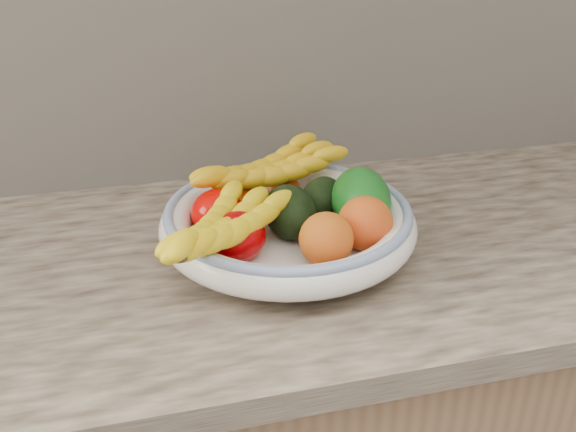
% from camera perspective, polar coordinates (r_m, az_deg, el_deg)
% --- Properties ---
extents(fruit_bowl, '(0.39, 0.39, 0.08)m').
position_cam_1_polar(fruit_bowl, '(0.98, 0.00, -0.60)').
color(fruit_bowl, white).
rests_on(fruit_bowl, kitchen_counter).
extents(clementine_back_left, '(0.05, 0.05, 0.04)m').
position_cam_1_polar(clementine_back_left, '(1.04, -3.58, 1.42)').
color(clementine_back_left, '#DF4E04').
rests_on(clementine_back_left, fruit_bowl).
extents(clementine_back_right, '(0.07, 0.07, 0.05)m').
position_cam_1_polar(clementine_back_right, '(1.08, -0.28, 2.53)').
color(clementine_back_right, '#ED5204').
rests_on(clementine_back_right, fruit_bowl).
extents(tomato_left, '(0.10, 0.10, 0.07)m').
position_cam_1_polar(tomato_left, '(0.98, -6.26, 0.25)').
color(tomato_left, '#C50300').
rests_on(tomato_left, fruit_bowl).
extents(tomato_near_left, '(0.10, 0.10, 0.07)m').
position_cam_1_polar(tomato_near_left, '(0.91, -4.49, -1.83)').
color(tomato_near_left, '#A10003').
rests_on(tomato_near_left, fruit_bowl).
extents(avocado_center, '(0.08, 0.12, 0.08)m').
position_cam_1_polar(avocado_center, '(0.97, 0.19, 0.36)').
color(avocado_center, black).
rests_on(avocado_center, fruit_bowl).
extents(avocado_right, '(0.11, 0.11, 0.06)m').
position_cam_1_polar(avocado_right, '(1.02, 3.01, 1.67)').
color(avocado_right, black).
rests_on(avocado_right, fruit_bowl).
extents(green_mango, '(0.13, 0.15, 0.12)m').
position_cam_1_polar(green_mango, '(0.99, 6.48, 1.42)').
color(green_mango, '#0F5312').
rests_on(green_mango, fruit_bowl).
extents(peach_front, '(0.08, 0.08, 0.08)m').
position_cam_1_polar(peach_front, '(0.90, 3.42, -2.07)').
color(peach_front, orange).
rests_on(peach_front, fruit_bowl).
extents(peach_right, '(0.10, 0.10, 0.08)m').
position_cam_1_polar(peach_right, '(0.94, 6.87, -0.64)').
color(peach_right, orange).
rests_on(peach_right, fruit_bowl).
extents(banana_bunch_back, '(0.31, 0.21, 0.08)m').
position_cam_1_polar(banana_bunch_back, '(1.04, -1.94, 3.66)').
color(banana_bunch_back, gold).
rests_on(banana_bunch_back, fruit_bowl).
extents(banana_bunch_front, '(0.27, 0.29, 0.08)m').
position_cam_1_polar(banana_bunch_front, '(0.88, -5.95, -1.51)').
color(banana_bunch_front, yellow).
rests_on(banana_bunch_front, fruit_bowl).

